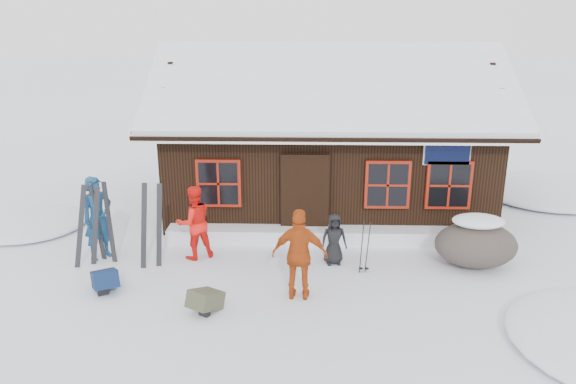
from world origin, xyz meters
The scene contains 15 objects.
ground centered at (0.00, 0.00, 0.00)m, with size 120.00×120.00×0.00m, color white.
mountain_hut centered at (1.50, 4.98, 1.58)m, with size 8.90×6.09×4.42m.
snow_drift centered at (1.50, 2.25, 0.17)m, with size 7.60×0.60×0.35m, color white.
snow_mounds centered at (1.65, 1.86, 0.00)m, with size 20.60×13.20×0.48m.
skier_teal centered at (-3.54, 1.22, 0.92)m, with size 0.67×0.44×1.84m, color navy.
skier_orange_left centered at (-1.48, 1.27, 0.82)m, with size 0.80×0.62×1.64m, color red.
skier_orange_right centered at (0.81, -0.49, 0.88)m, with size 1.03×0.43×1.76m, color #AE4111.
skier_crouched centered at (1.52, 1.05, 0.56)m, with size 0.55×0.35×1.12m, color black.
boulder centered at (4.50, 1.04, 0.51)m, with size 1.72×1.29×1.00m.
ski_pair_left centered at (-3.60, 0.80, 0.87)m, with size 0.70×0.22×1.83m.
ski_pair_mid centered at (-3.38, 1.08, 0.86)m, with size 0.51×0.19×1.83m.
ski_pair_right centered at (-2.26, 0.77, 0.90)m, with size 0.57×0.14×1.90m.
ski_poles centered at (2.13, 0.64, 0.54)m, with size 0.21×0.10×1.15m.
backpack_blue centered at (-2.93, -0.32, 0.16)m, with size 0.45×0.60×0.33m, color #102045.
backpack_olive centered at (-0.87, -1.04, 0.16)m, with size 0.44×0.58×0.31m, color #42422F.
Camera 1 is at (0.87, -9.95, 5.13)m, focal length 35.00 mm.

